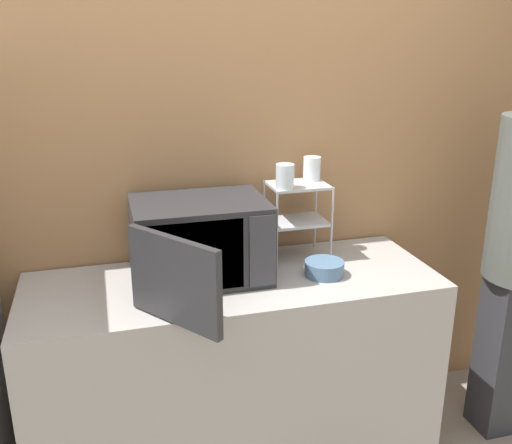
# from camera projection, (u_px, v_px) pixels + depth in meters

# --- Properties ---
(wall_back) EXTENTS (8.00, 0.06, 2.60)m
(wall_back) POSITION_uv_depth(u_px,v_px,m) (214.00, 168.00, 2.59)
(wall_back) COLOR #9E7047
(wall_back) RESTS_ON ground_plane
(counter) EXTENTS (1.74, 0.63, 0.90)m
(counter) POSITION_uv_depth(u_px,v_px,m) (235.00, 372.00, 2.54)
(counter) COLOR #9E9993
(counter) RESTS_ON ground_plane
(microwave) EXTENTS (0.57, 0.76, 0.34)m
(microwave) POSITION_uv_depth(u_px,v_px,m) (199.00, 241.00, 2.35)
(microwave) COLOR #262628
(microwave) RESTS_ON counter
(dish_rack) EXTENTS (0.27, 0.21, 0.35)m
(dish_rack) POSITION_uv_depth(u_px,v_px,m) (297.00, 205.00, 2.56)
(dish_rack) COLOR #B2B2B7
(dish_rack) RESTS_ON counter
(glass_front_left) EXTENTS (0.08, 0.08, 0.11)m
(glass_front_left) POSITION_uv_depth(u_px,v_px,m) (285.00, 176.00, 2.43)
(glass_front_left) COLOR silver
(glass_front_left) RESTS_ON dish_rack
(glass_back_right) EXTENTS (0.08, 0.08, 0.11)m
(glass_back_right) POSITION_uv_depth(u_px,v_px,m) (312.00, 168.00, 2.57)
(glass_back_right) COLOR silver
(glass_back_right) RESTS_ON dish_rack
(bowl) EXTENTS (0.17, 0.17, 0.06)m
(bowl) POSITION_uv_depth(u_px,v_px,m) (324.00, 269.00, 2.43)
(bowl) COLOR slate
(bowl) RESTS_ON counter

